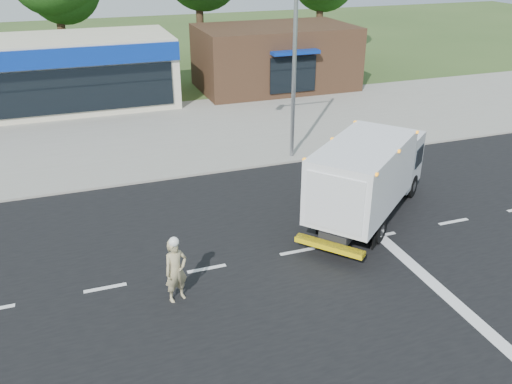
# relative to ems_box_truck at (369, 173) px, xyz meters

# --- Properties ---
(ground) EXTENTS (120.00, 120.00, 0.00)m
(ground) POSITION_rel_ems_box_truck_xyz_m (-3.19, -1.32, -1.76)
(ground) COLOR #385123
(ground) RESTS_ON ground
(road_asphalt) EXTENTS (60.00, 14.00, 0.02)m
(road_asphalt) POSITION_rel_ems_box_truck_xyz_m (-3.19, -1.32, -1.76)
(road_asphalt) COLOR black
(road_asphalt) RESTS_ON ground
(sidewalk) EXTENTS (60.00, 2.40, 0.12)m
(sidewalk) POSITION_rel_ems_box_truck_xyz_m (-3.19, 6.88, -1.70)
(sidewalk) COLOR gray
(sidewalk) RESTS_ON ground
(parking_apron) EXTENTS (60.00, 9.00, 0.02)m
(parking_apron) POSITION_rel_ems_box_truck_xyz_m (-3.19, 12.68, -1.75)
(parking_apron) COLOR gray
(parking_apron) RESTS_ON ground
(lane_markings) EXTENTS (55.20, 7.00, 0.01)m
(lane_markings) POSITION_rel_ems_box_truck_xyz_m (-1.84, -2.67, -1.75)
(lane_markings) COLOR silver
(lane_markings) RESTS_ON road_asphalt
(ems_box_truck) EXTENTS (6.64, 6.08, 3.06)m
(ems_box_truck) POSITION_rel_ems_box_truck_xyz_m (0.00, 0.00, 0.00)
(ems_box_truck) COLOR black
(ems_box_truck) RESTS_ON ground
(emergency_worker) EXTENTS (0.79, 0.64, 1.97)m
(emergency_worker) POSITION_rel_ems_box_truck_xyz_m (-7.33, -2.51, -0.80)
(emergency_worker) COLOR tan
(emergency_worker) RESTS_ON ground
(retail_strip_mall) EXTENTS (18.00, 6.20, 4.00)m
(retail_strip_mall) POSITION_rel_ems_box_truck_xyz_m (-12.19, 18.61, 0.25)
(retail_strip_mall) COLOR beige
(retail_strip_mall) RESTS_ON ground
(brown_storefront) EXTENTS (10.00, 6.70, 4.00)m
(brown_storefront) POSITION_rel_ems_box_truck_xyz_m (3.81, 18.66, 0.24)
(brown_storefront) COLOR #382316
(brown_storefront) RESTS_ON ground
(traffic_signal_pole) EXTENTS (3.51, 0.25, 8.00)m
(traffic_signal_pole) POSITION_rel_ems_box_truck_xyz_m (-0.84, 6.28, 3.16)
(traffic_signal_pole) COLOR gray
(traffic_signal_pole) RESTS_ON ground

